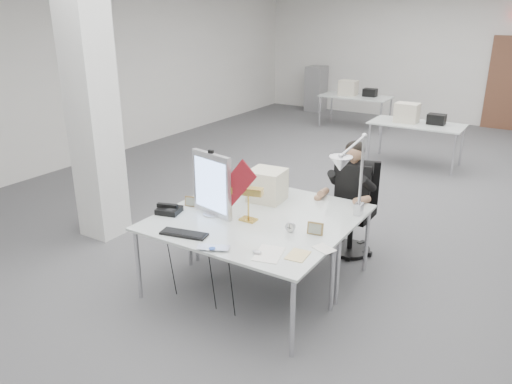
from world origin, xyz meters
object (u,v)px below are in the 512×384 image
beige_monitor (267,185)px  architect_lamp (352,181)px  seated_person (353,180)px  bankers_lamp (248,203)px  monitor (212,184)px  office_chair (352,206)px  desk_main (232,234)px  desk_phone (169,210)px  laptop (212,250)px

beige_monitor → architect_lamp: architect_lamp is taller
seated_person → bankers_lamp: seated_person is taller
monitor → office_chair: bearing=67.8°
desk_main → seated_person: (0.53, 1.57, 0.16)m
desk_main → desk_phone: desk_phone is taller
bankers_lamp → architect_lamp: architect_lamp is taller
desk_main → bankers_lamp: size_ratio=4.89×
laptop → bankers_lamp: size_ratio=0.76×
seated_person → desk_phone: bearing=-147.1°
desk_main → bankers_lamp: bankers_lamp is taller
seated_person → architect_lamp: bearing=-86.1°
desk_main → monitor: (-0.41, 0.25, 0.33)m
laptop → bankers_lamp: bearing=72.6°
desk_main → laptop: bearing=-80.2°
bankers_lamp → beige_monitor: size_ratio=1.04×
monitor → desk_phone: monitor is taller
desk_main → beige_monitor: 0.90m
desk_phone → beige_monitor: beige_monitor is taller
office_chair → desk_phone: 2.07m
office_chair → desk_phone: (-1.33, -1.57, 0.21)m
laptop → architect_lamp: size_ratio=0.33×
office_chair → beige_monitor: size_ratio=3.23×
desk_main → bankers_lamp: bearing=94.5°
beige_monitor → desk_main: bearing=-85.4°
laptop → beige_monitor: beige_monitor is taller
laptop → bankers_lamp: 0.74m
beige_monitor → office_chair: bearing=42.3°
desk_main → desk_phone: size_ratio=8.06×
laptop → beige_monitor: (-0.22, 1.27, 0.16)m
desk_phone → architect_lamp: architect_lamp is taller
beige_monitor → seated_person: bearing=40.3°
office_chair → seated_person: size_ratio=1.24×
monitor → architect_lamp: size_ratio=0.74×
desk_main → office_chair: office_chair is taller
office_chair → architect_lamp: (0.29, -0.86, 0.61)m
office_chair → architect_lamp: size_ratio=1.34×
monitor → bankers_lamp: bearing=21.0°
desk_main → beige_monitor: beige_monitor is taller
bankers_lamp → beige_monitor: bearing=88.2°
office_chair → monitor: size_ratio=1.81×
desk_main → desk_phone: bearing=176.4°
monitor → laptop: size_ratio=2.25×
seated_person → laptop: (-0.46, -1.97, -0.13)m
monitor → architect_lamp: architect_lamp is taller
desk_main → architect_lamp: size_ratio=2.11×
monitor → laptop: (0.48, -0.65, -0.30)m
desk_phone → beige_monitor: bearing=37.1°
office_chair → bankers_lamp: size_ratio=3.10×
laptop → architect_lamp: 1.44m
laptop → beige_monitor: size_ratio=0.79×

